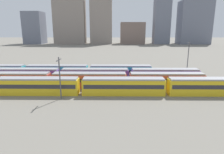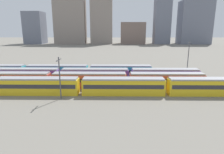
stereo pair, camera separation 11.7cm
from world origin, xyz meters
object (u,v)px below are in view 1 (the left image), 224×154
(catenary_pole_0, at_px, (60,76))
(catenary_pole_1, at_px, (188,57))
(train_track_1, at_px, (90,80))
(train_track_0, at_px, (81,86))
(train_track_3, at_px, (57,71))
(train_track_2, at_px, (95,75))

(catenary_pole_0, relative_size, catenary_pole_1, 0.82)
(catenary_pole_1, bearing_deg, train_track_1, -154.87)
(train_track_1, relative_size, catenary_pole_0, 6.38)
(train_track_0, relative_size, train_track_1, 1.34)
(train_track_3, bearing_deg, catenary_pole_0, -72.41)
(train_track_3, distance_m, catenary_pole_1, 39.94)
(train_track_2, relative_size, catenary_pole_0, 6.38)
(train_track_0, distance_m, train_track_2, 10.64)
(train_track_1, bearing_deg, catenary_pole_0, -120.85)
(catenary_pole_0, bearing_deg, train_track_2, 66.58)
(train_track_0, relative_size, catenary_pole_0, 8.55)
(train_track_0, xyz_separation_m, train_track_2, (2.25, 10.40, -0.00))
(train_track_2, height_order, catenary_pole_0, catenary_pole_0)
(train_track_0, xyz_separation_m, train_track_1, (1.36, 5.20, -0.00))
(train_track_2, distance_m, catenary_pole_0, 15.02)
(train_track_1, xyz_separation_m, catenary_pole_0, (-4.96, -8.31, 2.99))
(train_track_3, xyz_separation_m, catenary_pole_1, (39.63, 3.08, 3.97))
(catenary_pole_1, bearing_deg, train_track_0, -148.17)
(train_track_0, xyz_separation_m, catenary_pole_0, (-3.61, -3.11, 2.99))
(train_track_1, bearing_deg, train_track_0, -104.65)
(train_track_1, height_order, train_track_2, same)
(train_track_3, xyz_separation_m, catenary_pole_0, (5.93, -18.71, 2.99))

